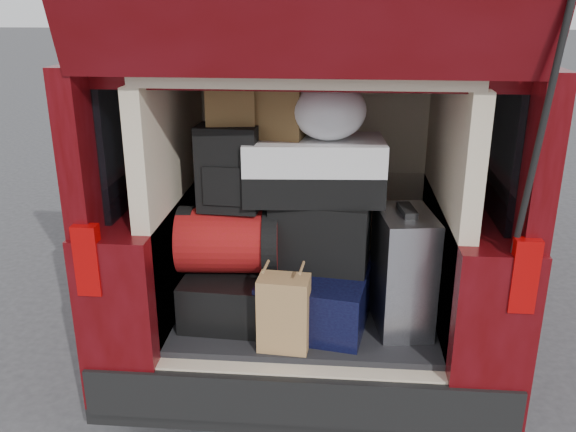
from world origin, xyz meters
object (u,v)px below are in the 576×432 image
kraft_bag (284,313)px  backpack (229,168)px  silver_roller (403,271)px  twotone_duffel (314,169)px  navy_hardshell (318,293)px  black_hardshell (234,288)px  red_duffel (229,240)px  black_soft_case (320,234)px

kraft_bag → backpack: size_ratio=0.86×
silver_roller → twotone_duffel: bearing=156.1°
backpack → twotone_duffel: (0.39, 0.06, -0.01)m
navy_hardshell → kraft_bag: 0.32m
black_hardshell → red_duffel: size_ratio=1.22×
black_hardshell → red_duffel: (-0.01, -0.03, 0.27)m
silver_roller → navy_hardshell: bearing=165.7°
black_hardshell → navy_hardshell: navy_hardshell is taller
navy_hardshell → black_soft_case: 0.29m
red_duffel → black_soft_case: bearing=1.6°
silver_roller → red_duffel: 0.83m
black_hardshell → red_duffel: 0.27m
black_soft_case → twotone_duffel: size_ratio=0.71×
navy_hardshell → kraft_bag: bearing=-105.7°
black_soft_case → red_duffel: bearing=-167.6°
black_hardshell → silver_roller: bearing=-2.6°
red_duffel → twotone_duffel: (0.40, 0.07, 0.34)m
backpack → twotone_duffel: backpack is taller
red_duffel → black_soft_case: 0.44m
twotone_duffel → black_soft_case: bearing=-42.4°
twotone_duffel → black_hardshell: bearing=-178.3°
black_hardshell → black_soft_case: bearing=4.1°
black_hardshell → backpack: size_ratio=1.45×
kraft_bag → black_soft_case: (0.14, 0.34, 0.25)m
black_hardshell → backpack: backpack is taller
kraft_bag → twotone_duffel: (0.11, 0.37, 0.55)m
backpack → red_duffel: bearing=-141.0°
silver_roller → black_hardshell: bearing=166.0°
silver_roller → twotone_duffel: size_ratio=0.88×
navy_hardshell → kraft_bag: (-0.14, -0.29, 0.04)m
black_hardshell → navy_hardshell: size_ratio=0.98×
backpack → twotone_duffel: size_ratio=0.62×
black_hardshell → black_soft_case: black_soft_case is taller
red_duffel → kraft_bag: bearing=-49.1°
navy_hardshell → twotone_duffel: (-0.03, 0.08, 0.60)m
red_duffel → backpack: bearing=31.7°
navy_hardshell → black_soft_case: size_ratio=1.29×
red_duffel → backpack: size_ratio=1.19×
kraft_bag → black_hardshell: bearing=134.7°
twotone_duffel → red_duffel: bearing=-173.8°
black_hardshell → kraft_bag: bearing=-46.7°
red_duffel → twotone_duffel: twotone_duffel is taller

